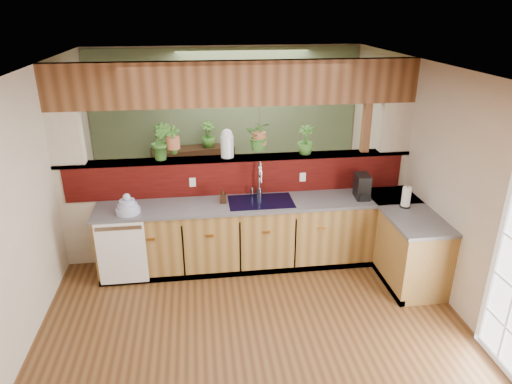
{
  "coord_description": "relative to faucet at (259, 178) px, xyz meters",
  "views": [
    {
      "loc": [
        -0.51,
        -4.28,
        3.23
      ],
      "look_at": [
        0.15,
        0.7,
        1.15
      ],
      "focal_mm": 32.0,
      "sensor_mm": 36.0,
      "label": 1
    }
  ],
  "objects": [
    {
      "name": "ground",
      "position": [
        -0.25,
        -1.13,
        -1.16
      ],
      "size": [
        4.6,
        7.0,
        0.01
      ],
      "primitive_type": "cube",
      "color": "#55351A",
      "rests_on": "ground"
    },
    {
      "name": "ceiling",
      "position": [
        -0.25,
        -1.13,
        1.44
      ],
      "size": [
        4.6,
        7.0,
        0.01
      ],
      "primitive_type": "cube",
      "color": "brown",
      "rests_on": "ground"
    },
    {
      "name": "wall_back",
      "position": [
        -0.25,
        2.37,
        0.14
      ],
      "size": [
        4.6,
        0.02,
        2.6
      ],
      "primitive_type": "cube",
      "color": "beige",
      "rests_on": "ground"
    },
    {
      "name": "wall_left",
      "position": [
        -2.55,
        -1.13,
        0.14
      ],
      "size": [
        0.02,
        7.0,
        2.6
      ],
      "primitive_type": "cube",
      "color": "beige",
      "rests_on": "ground"
    },
    {
      "name": "wall_right",
      "position": [
        2.05,
        -1.13,
        0.14
      ],
      "size": [
        0.02,
        7.0,
        2.6
      ],
      "primitive_type": "cube",
      "color": "beige",
      "rests_on": "ground"
    },
    {
      "name": "pass_through_partition",
      "position": [
        -0.22,
        0.22,
        0.03
      ],
      "size": [
        4.6,
        0.21,
        2.6
      ],
      "color": "beige",
      "rests_on": "ground"
    },
    {
      "name": "pass_through_ledge",
      "position": [
        -0.25,
        0.22,
        0.21
      ],
      "size": [
        4.6,
        0.21,
        0.04
      ],
      "primitive_type": "cube",
      "color": "brown",
      "rests_on": "ground"
    },
    {
      "name": "header_beam",
      "position": [
        -0.25,
        0.22,
        1.16
      ],
      "size": [
        4.6,
        0.15,
        0.55
      ],
      "primitive_type": "cube",
      "color": "brown",
      "rests_on": "ground"
    },
    {
      "name": "sage_backwall",
      "position": [
        -0.25,
        2.35,
        0.14
      ],
      "size": [
        4.55,
        0.02,
        2.55
      ],
      "primitive_type": "cube",
      "color": "#596D4A",
      "rests_on": "ground"
    },
    {
      "name": "countertop",
      "position": [
        0.58,
        -0.26,
        -0.71
      ],
      "size": [
        4.14,
        1.52,
        0.9
      ],
      "color": "brown",
      "rests_on": "ground"
    },
    {
      "name": "dishwasher",
      "position": [
        -1.73,
        -0.47,
        -0.71
      ],
      "size": [
        0.58,
        0.03,
        0.82
      ],
      "color": "white",
      "rests_on": "ground"
    },
    {
      "name": "navy_sink",
      "position": [
        -0.0,
        -0.15,
        -0.34
      ],
      "size": [
        0.82,
        0.5,
        0.18
      ],
      "color": "black",
      "rests_on": "countertop"
    },
    {
      "name": "faucet",
      "position": [
        0.0,
        0.0,
        0.0
      ],
      "size": [
        0.22,
        0.21,
        0.49
      ],
      "color": "#B7B7B2",
      "rests_on": "countertop"
    },
    {
      "name": "dish_stack",
      "position": [
        -1.63,
        -0.28,
        -0.18
      ],
      "size": [
        0.29,
        0.29,
        0.25
      ],
      "color": "#A4B0D3",
      "rests_on": "countertop"
    },
    {
      "name": "soap_dispenser",
      "position": [
        -0.48,
        -0.12,
        -0.17
      ],
      "size": [
        0.08,
        0.09,
        0.18
      ],
      "primitive_type": "imported",
      "rotation": [
        0.0,
        0.0,
        0.02
      ],
      "color": "#382114",
      "rests_on": "countertop"
    },
    {
      "name": "coffee_maker",
      "position": [
        1.31,
        -0.2,
        -0.12
      ],
      "size": [
        0.17,
        0.28,
        0.31
      ],
      "rotation": [
        0.0,
        0.0,
        -0.1
      ],
      "color": "black",
      "rests_on": "countertop"
    },
    {
      "name": "paper_towel",
      "position": [
        1.75,
        -0.55,
        -0.14
      ],
      "size": [
        0.13,
        0.13,
        0.28
      ],
      "color": "black",
      "rests_on": "countertop"
    },
    {
      "name": "glass_jar",
      "position": [
        -0.39,
        0.22,
        0.41
      ],
      "size": [
        0.17,
        0.17,
        0.37
      ],
      "color": "silver",
      "rests_on": "pass_through_ledge"
    },
    {
      "name": "ledge_plant_left",
      "position": [
        -1.21,
        0.22,
        0.47
      ],
      "size": [
        0.29,
        0.25,
        0.49
      ],
      "primitive_type": "imported",
      "rotation": [
        0.0,
        0.0,
        -0.13
      ],
      "color": "#346924",
      "rests_on": "pass_through_ledge"
    },
    {
      "name": "ledge_plant_right",
      "position": [
        0.64,
        0.22,
        0.42
      ],
      "size": [
        0.28,
        0.28,
        0.38
      ],
      "primitive_type": "imported",
      "rotation": [
        0.0,
        0.0,
        -0.39
      ],
      "color": "#346924",
      "rests_on": "pass_through_ledge"
    },
    {
      "name": "hanging_plant_a",
      "position": [
        -1.07,
        0.22,
        0.6
      ],
      "size": [
        0.22,
        0.17,
        0.52
      ],
      "color": "brown",
      "rests_on": "header_beam"
    },
    {
      "name": "hanging_plant_b",
      "position": [
        0.03,
        0.22,
        0.67
      ],
      "size": [
        0.43,
        0.4,
        0.5
      ],
      "color": "brown",
      "rests_on": "header_beam"
    },
    {
      "name": "shelving_console",
      "position": [
        -0.85,
        2.12,
        -0.66
      ],
      "size": [
        1.43,
        0.62,
        0.92
      ],
      "primitive_type": "cube",
      "rotation": [
        0.0,
        0.0,
        0.18
      ],
      "color": "black",
      "rests_on": "ground"
    },
    {
      "name": "shelf_plant_a",
      "position": [
        -1.37,
        2.12,
        0.03
      ],
      "size": [
        0.26,
        0.2,
        0.45
      ],
      "primitive_type": "imported",
      "rotation": [
        0.0,
        0.0,
        -0.18
      ],
      "color": "#346924",
      "rests_on": "shelving_console"
    },
    {
      "name": "shelf_plant_b",
      "position": [
        -0.58,
        2.12,
        0.02
      ],
      "size": [
        0.31,
        0.31,
        0.43
      ],
      "primitive_type": "imported",
      "rotation": [
        0.0,
        0.0,
        0.34
      ],
      "color": "#346924",
      "rests_on": "shelving_console"
    },
    {
      "name": "floor_plant",
      "position": [
        0.65,
        1.44,
        -0.75
      ],
      "size": [
        0.76,
        0.66,
        0.83
      ],
      "primitive_type": "imported",
      "rotation": [
        0.0,
        0.0,
        -0.02
      ],
      "color": "#346924",
      "rests_on": "ground"
    }
  ]
}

